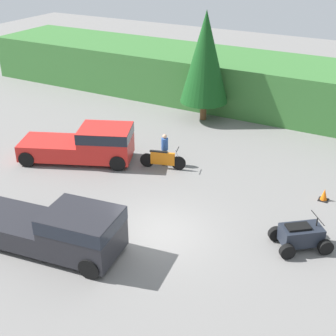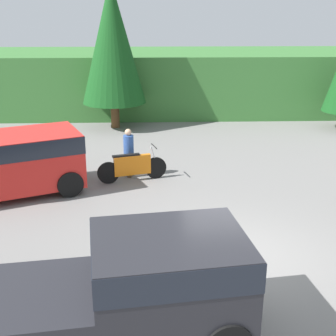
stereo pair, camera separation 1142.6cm
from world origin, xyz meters
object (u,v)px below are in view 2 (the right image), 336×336
object	(u,v)px
dirt_bike	(132,167)
pickup_truck_red	(5,164)
pickup_truck_second	(115,289)
rider_person	(129,151)

from	to	relation	value
dirt_bike	pickup_truck_red	bearing A→B (deg)	179.20
pickup_truck_second	rider_person	distance (m)	8.07
pickup_truck_red	dirt_bike	bearing A→B (deg)	-7.52
pickup_truck_red	rider_person	distance (m)	3.91
rider_person	pickup_truck_red	bearing A→B (deg)	-164.36
pickup_truck_second	rider_person	size ratio (longest dim) A/B	3.65
dirt_bike	rider_person	distance (m)	0.61
pickup_truck_second	dirt_bike	size ratio (longest dim) A/B	2.67
pickup_truck_red	pickup_truck_second	world-z (taller)	same
dirt_bike	rider_person	size ratio (longest dim) A/B	1.37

